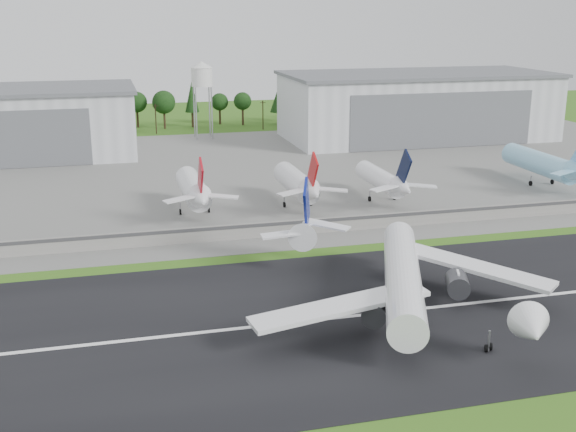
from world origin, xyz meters
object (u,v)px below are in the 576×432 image
object	(u,v)px
parked_jet_red_b	(299,184)
parked_jet_navy	(385,180)
main_airliner	(404,285)
parked_jet_skyblue	(546,164)
parked_jet_red_a	(195,190)

from	to	relation	value
parked_jet_red_b	parked_jet_navy	world-z (taller)	parked_jet_red_b
main_airliner	parked_jet_navy	xyz separation A→B (m)	(23.54, 66.91, 0.96)
parked_jet_navy	parked_jet_skyblue	size ratio (longest dim) A/B	0.84
parked_jet_red_b	parked_jet_skyblue	distance (m)	73.57
parked_jet_red_b	parked_jet_navy	distance (m)	22.90
parked_jet_red_a	parked_jet_navy	world-z (taller)	parked_jet_red_a
parked_jet_red_b	parked_jet_red_a	bearing A→B (deg)	179.98
main_airliner	parked_jet_navy	size ratio (longest dim) A/B	1.83
main_airliner	parked_jet_red_a	size ratio (longest dim) A/B	1.83
main_airliner	parked_jet_red_a	world-z (taller)	main_airliner
parked_jet_red_b	parked_jet_navy	bearing A→B (deg)	-0.18
parked_jet_skyblue	main_airliner	bearing A→B (deg)	-135.80
parked_jet_red_b	parked_jet_skyblue	size ratio (longest dim) A/B	0.84
main_airliner	parked_jet_red_a	bearing A→B (deg)	-47.70
parked_jet_red_a	parked_jet_red_b	bearing A→B (deg)	-0.02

